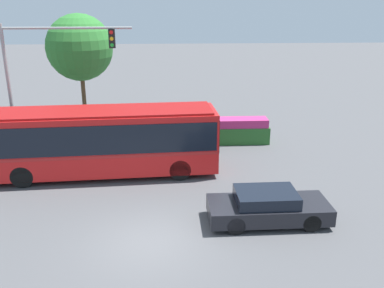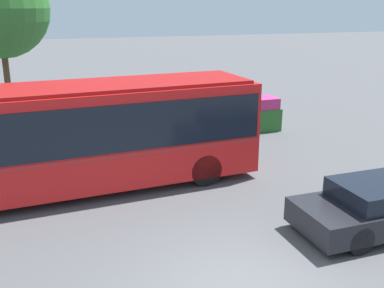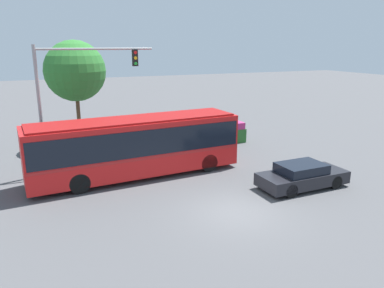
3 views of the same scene
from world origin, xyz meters
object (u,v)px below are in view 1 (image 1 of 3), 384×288
(sedan_foreground, at_px, (268,207))
(city_bus, at_px, (97,138))
(traffic_light_pole, at_px, (40,70))
(street_tree_left, at_px, (80,48))

(sedan_foreground, bearing_deg, city_bus, 144.11)
(sedan_foreground, bearing_deg, traffic_light_pole, 143.78)
(sedan_foreground, xyz_separation_m, traffic_light_pole, (-9.96, 7.10, 4.06))
(city_bus, relative_size, street_tree_left, 1.57)
(city_bus, xyz_separation_m, traffic_light_pole, (-2.92, 2.15, 2.86))
(traffic_light_pole, bearing_deg, sedan_foreground, -35.50)
(traffic_light_pole, relative_size, street_tree_left, 0.96)
(traffic_light_pole, bearing_deg, street_tree_left, 80.27)
(city_bus, relative_size, traffic_light_pole, 1.65)
(sedan_foreground, relative_size, traffic_light_pole, 0.66)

